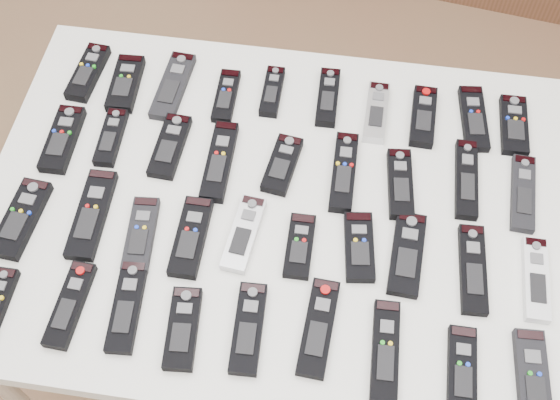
# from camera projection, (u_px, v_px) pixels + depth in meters

# --- Properties ---
(ground) EXTENTS (4.00, 4.00, 0.00)m
(ground) POSITION_uv_depth(u_px,v_px,m) (235.00, 341.00, 2.12)
(ground) COLOR #9B6B4F
(ground) RESTS_ON ground
(table) EXTENTS (1.25, 0.88, 0.78)m
(table) POSITION_uv_depth(u_px,v_px,m) (280.00, 219.00, 1.51)
(table) COLOR white
(table) RESTS_ON ground
(remote_0) EXTENTS (0.06, 0.17, 0.02)m
(remote_0) POSITION_uv_depth(u_px,v_px,m) (88.00, 72.00, 1.64)
(remote_0) COLOR black
(remote_0) RESTS_ON table
(remote_1) EXTENTS (0.07, 0.16, 0.02)m
(remote_1) POSITION_uv_depth(u_px,v_px,m) (126.00, 83.00, 1.63)
(remote_1) COLOR black
(remote_1) RESTS_ON table
(remote_2) EXTENTS (0.07, 0.20, 0.02)m
(remote_2) POSITION_uv_depth(u_px,v_px,m) (173.00, 86.00, 1.62)
(remote_2) COLOR black
(remote_2) RESTS_ON table
(remote_3) EXTENTS (0.05, 0.15, 0.02)m
(remote_3) POSITION_uv_depth(u_px,v_px,m) (226.00, 96.00, 1.61)
(remote_3) COLOR black
(remote_3) RESTS_ON table
(remote_4) EXTENTS (0.04, 0.14, 0.02)m
(remote_4) POSITION_uv_depth(u_px,v_px,m) (272.00, 92.00, 1.61)
(remote_4) COLOR black
(remote_4) RESTS_ON table
(remote_5) EXTENTS (0.05, 0.16, 0.02)m
(remote_5) POSITION_uv_depth(u_px,v_px,m) (328.00, 97.00, 1.60)
(remote_5) COLOR black
(remote_5) RESTS_ON table
(remote_6) EXTENTS (0.05, 0.16, 0.02)m
(remote_6) POSITION_uv_depth(u_px,v_px,m) (376.00, 112.00, 1.58)
(remote_6) COLOR #B7B7BC
(remote_6) RESTS_ON table
(remote_7) EXTENTS (0.06, 0.16, 0.02)m
(remote_7) POSITION_uv_depth(u_px,v_px,m) (423.00, 117.00, 1.57)
(remote_7) COLOR black
(remote_7) RESTS_ON table
(remote_8) EXTENTS (0.07, 0.18, 0.02)m
(remote_8) POSITION_uv_depth(u_px,v_px,m) (474.00, 119.00, 1.57)
(remote_8) COLOR black
(remote_8) RESTS_ON table
(remote_9) EXTENTS (0.06, 0.16, 0.02)m
(remote_9) POSITION_uv_depth(u_px,v_px,m) (514.00, 125.00, 1.56)
(remote_9) COLOR black
(remote_9) RESTS_ON table
(remote_10) EXTENTS (0.06, 0.17, 0.02)m
(remote_10) POSITION_uv_depth(u_px,v_px,m) (62.00, 139.00, 1.54)
(remote_10) COLOR black
(remote_10) RESTS_ON table
(remote_11) EXTENTS (0.05, 0.15, 0.02)m
(remote_11) POSITION_uv_depth(u_px,v_px,m) (111.00, 137.00, 1.54)
(remote_11) COLOR black
(remote_11) RESTS_ON table
(remote_12) EXTENTS (0.06, 0.17, 0.02)m
(remote_12) POSITION_uv_depth(u_px,v_px,m) (170.00, 146.00, 1.53)
(remote_12) COLOR black
(remote_12) RESTS_ON table
(remote_13) EXTENTS (0.05, 0.20, 0.02)m
(remote_13) POSITION_uv_depth(u_px,v_px,m) (219.00, 161.00, 1.51)
(remote_13) COLOR black
(remote_13) RESTS_ON table
(remote_14) EXTENTS (0.08, 0.15, 0.02)m
(remote_14) POSITION_uv_depth(u_px,v_px,m) (282.00, 165.00, 1.50)
(remote_14) COLOR black
(remote_14) RESTS_ON table
(remote_15) EXTENTS (0.05, 0.19, 0.02)m
(remote_15) POSITION_uv_depth(u_px,v_px,m) (344.00, 172.00, 1.49)
(remote_15) COLOR black
(remote_15) RESTS_ON table
(remote_16) EXTENTS (0.07, 0.17, 0.02)m
(remote_16) POSITION_uv_depth(u_px,v_px,m) (400.00, 184.00, 1.48)
(remote_16) COLOR black
(remote_16) RESTS_ON table
(remote_17) EXTENTS (0.05, 0.19, 0.02)m
(remote_17) POSITION_uv_depth(u_px,v_px,m) (466.00, 179.00, 1.49)
(remote_17) COLOR black
(remote_17) RESTS_ON table
(remote_18) EXTENTS (0.06, 0.19, 0.02)m
(remote_18) POSITION_uv_depth(u_px,v_px,m) (523.00, 193.00, 1.47)
(remote_18) COLOR black
(remote_18) RESTS_ON table
(remote_19) EXTENTS (0.08, 0.19, 0.02)m
(remote_19) POSITION_uv_depth(u_px,v_px,m) (21.00, 219.00, 1.43)
(remote_19) COLOR black
(remote_19) RESTS_ON table
(remote_20) EXTENTS (0.06, 0.21, 0.02)m
(remote_20) POSITION_uv_depth(u_px,v_px,m) (92.00, 214.00, 1.44)
(remote_20) COLOR black
(remote_20) RESTS_ON table
(remote_21) EXTENTS (0.07, 0.17, 0.02)m
(remote_21) POSITION_uv_depth(u_px,v_px,m) (141.00, 234.00, 1.41)
(remote_21) COLOR black
(remote_21) RESTS_ON table
(remote_22) EXTENTS (0.06, 0.18, 0.02)m
(remote_22) POSITION_uv_depth(u_px,v_px,m) (191.00, 237.00, 1.41)
(remote_22) COLOR black
(remote_22) RESTS_ON table
(remote_23) EXTENTS (0.07, 0.18, 0.02)m
(remote_23) POSITION_uv_depth(u_px,v_px,m) (244.00, 233.00, 1.42)
(remote_23) COLOR #B7B7BC
(remote_23) RESTS_ON table
(remote_24) EXTENTS (0.05, 0.14, 0.02)m
(remote_24) POSITION_uv_depth(u_px,v_px,m) (300.00, 246.00, 1.40)
(remote_24) COLOR black
(remote_24) RESTS_ON table
(remote_25) EXTENTS (0.08, 0.16, 0.02)m
(remote_25) POSITION_uv_depth(u_px,v_px,m) (359.00, 247.00, 1.40)
(remote_25) COLOR black
(remote_25) RESTS_ON table
(remote_26) EXTENTS (0.07, 0.19, 0.02)m
(remote_26) POSITION_uv_depth(u_px,v_px,m) (407.00, 254.00, 1.39)
(remote_26) COLOR black
(remote_26) RESTS_ON table
(remote_27) EXTENTS (0.06, 0.19, 0.02)m
(remote_27) POSITION_uv_depth(u_px,v_px,m) (473.00, 269.00, 1.37)
(remote_27) COLOR black
(remote_27) RESTS_ON table
(remote_28) EXTENTS (0.05, 0.18, 0.02)m
(remote_28) POSITION_uv_depth(u_px,v_px,m) (536.00, 279.00, 1.36)
(remote_28) COLOR silver
(remote_28) RESTS_ON table
(remote_30) EXTENTS (0.06, 0.18, 0.02)m
(remote_30) POSITION_uv_depth(u_px,v_px,m) (70.00, 305.00, 1.33)
(remote_30) COLOR black
(remote_30) RESTS_ON table
(remote_31) EXTENTS (0.06, 0.19, 0.02)m
(remote_31) POSITION_uv_depth(u_px,v_px,m) (127.00, 306.00, 1.33)
(remote_31) COLOR black
(remote_31) RESTS_ON table
(remote_32) EXTENTS (0.07, 0.16, 0.02)m
(remote_32) POSITION_uv_depth(u_px,v_px,m) (183.00, 329.00, 1.31)
(remote_32) COLOR black
(remote_32) RESTS_ON table
(remote_33) EXTENTS (0.06, 0.18, 0.02)m
(remote_33) POSITION_uv_depth(u_px,v_px,m) (248.00, 328.00, 1.31)
(remote_33) COLOR black
(remote_33) RESTS_ON table
(remote_34) EXTENTS (0.06, 0.19, 0.02)m
(remote_34) POSITION_uv_depth(u_px,v_px,m) (318.00, 328.00, 1.31)
(remote_34) COLOR black
(remote_34) RESTS_ON table
(remote_35) EXTENTS (0.05, 0.19, 0.02)m
(remote_35) POSITION_uv_depth(u_px,v_px,m) (385.00, 351.00, 1.28)
(remote_35) COLOR black
(remote_35) RESTS_ON table
(remote_36) EXTENTS (0.05, 0.17, 0.02)m
(remote_36) POSITION_uv_depth(u_px,v_px,m) (462.00, 371.00, 1.26)
(remote_36) COLOR black
(remote_36) RESTS_ON table
(remote_37) EXTENTS (0.06, 0.19, 0.02)m
(remote_37) POSITION_uv_depth(u_px,v_px,m) (533.00, 382.00, 1.25)
(remote_37) COLOR black
(remote_37) RESTS_ON table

